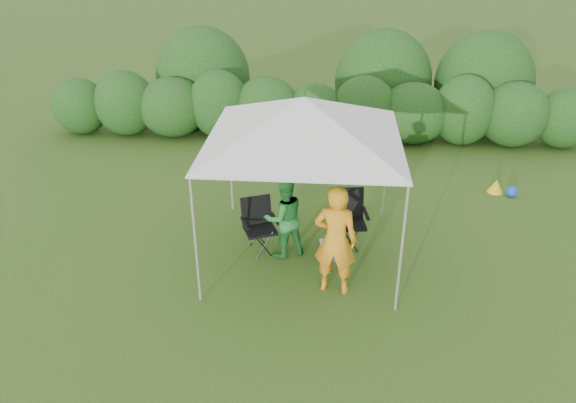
# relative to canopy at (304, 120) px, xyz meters

# --- Properties ---
(ground) EXTENTS (70.00, 70.00, 0.00)m
(ground) POSITION_rel_canopy_xyz_m (0.00, -0.50, -2.46)
(ground) COLOR #3C5E1E
(hedge) EXTENTS (14.01, 1.53, 1.80)m
(hedge) POSITION_rel_canopy_xyz_m (0.00, 5.50, -1.64)
(hedge) COLOR #24531B
(hedge) RESTS_ON ground
(canopy) EXTENTS (3.10, 3.10, 2.83)m
(canopy) POSITION_rel_canopy_xyz_m (0.00, 0.00, 0.00)
(canopy) COLOR silver
(canopy) RESTS_ON ground
(chair_right) EXTENTS (0.70, 0.65, 1.02)m
(chair_right) POSITION_rel_canopy_xyz_m (0.79, 0.39, -1.88)
(chair_right) COLOR black
(chair_right) RESTS_ON ground
(chair_left) EXTENTS (0.72, 0.70, 0.96)m
(chair_left) POSITION_rel_canopy_xyz_m (-0.78, 0.07, -1.92)
(chair_left) COLOR black
(chair_left) RESTS_ON ground
(man) EXTENTS (0.73, 0.53, 1.83)m
(man) POSITION_rel_canopy_xyz_m (0.56, -1.06, -1.55)
(man) COLOR orange
(man) RESTS_ON ground
(woman) EXTENTS (0.89, 0.82, 1.47)m
(woman) POSITION_rel_canopy_xyz_m (-0.31, -0.09, -1.73)
(woman) COLOR #2B8435
(woman) RESTS_ON ground
(cooler) EXTENTS (0.42, 0.34, 0.32)m
(cooler) POSITION_rel_canopy_xyz_m (0.51, -0.17, -2.30)
(cooler) COLOR #2354A0
(cooler) RESTS_ON ground
(bottle) EXTENTS (0.06, 0.06, 0.22)m
(bottle) POSITION_rel_canopy_xyz_m (0.57, -0.21, -2.03)
(bottle) COLOR #592D0C
(bottle) RESTS_ON cooler
(lawn_toy) EXTENTS (0.57, 0.48, 0.29)m
(lawn_toy) POSITION_rel_canopy_xyz_m (4.07, 2.66, -2.33)
(lawn_toy) COLOR yellow
(lawn_toy) RESTS_ON ground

